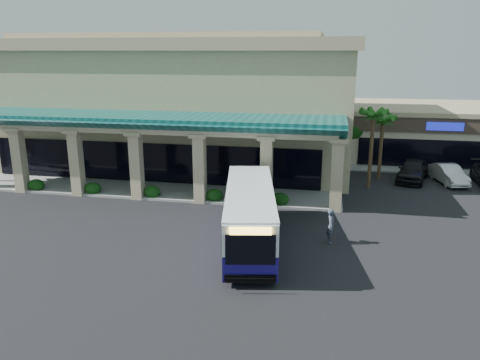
% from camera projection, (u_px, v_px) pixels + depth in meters
% --- Properties ---
extents(ground, '(110.00, 110.00, 0.00)m').
position_uv_depth(ground, '(227.00, 233.00, 26.44)').
color(ground, black).
extents(main_building, '(30.80, 14.80, 11.35)m').
position_uv_depth(main_building, '(178.00, 101.00, 41.54)').
color(main_building, tan).
rests_on(main_building, ground).
extents(arcade, '(30.00, 6.20, 5.70)m').
position_uv_depth(arcade, '(139.00, 154.00, 33.58)').
color(arcade, '#0C4846').
rests_on(arcade, ground).
extents(strip_mall, '(22.50, 12.50, 4.90)m').
position_uv_depth(strip_mall, '(462.00, 132.00, 45.21)').
color(strip_mall, beige).
rests_on(strip_mall, ground).
extents(palm_0, '(2.40, 2.40, 6.60)m').
position_uv_depth(palm_0, '(371.00, 145.00, 34.42)').
color(palm_0, '#1D5C18').
rests_on(palm_0, ground).
extents(palm_1, '(2.40, 2.40, 5.80)m').
position_uv_depth(palm_1, '(381.00, 143.00, 37.18)').
color(palm_1, '#1D5C18').
rests_on(palm_1, ground).
extents(broadleaf_tree, '(2.60, 2.60, 4.81)m').
position_uv_depth(broadleaf_tree, '(353.00, 137.00, 42.41)').
color(broadleaf_tree, '#0F390D').
rests_on(broadleaf_tree, ground).
extents(transit_bus, '(4.37, 11.07, 3.01)m').
position_uv_depth(transit_bus, '(250.00, 216.00, 24.83)').
color(transit_bus, navy).
rests_on(transit_bus, ground).
extents(pedestrian, '(0.46, 0.70, 1.90)m').
position_uv_depth(pedestrian, '(331.00, 226.00, 24.97)').
color(pedestrian, '#3E4755').
rests_on(pedestrian, ground).
extents(car_silver, '(3.33, 5.36, 1.70)m').
position_uv_depth(car_silver, '(413.00, 170.00, 37.05)').
color(car_silver, black).
rests_on(car_silver, ground).
extents(car_white, '(2.45, 4.60, 1.44)m').
position_uv_depth(car_white, '(449.00, 174.00, 36.37)').
color(car_white, silver).
rests_on(car_white, ground).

